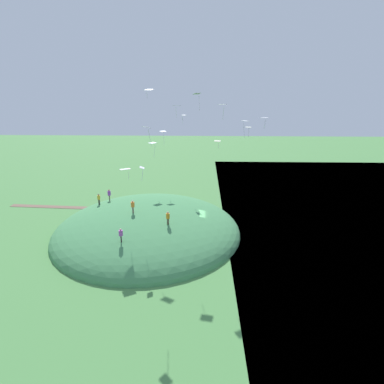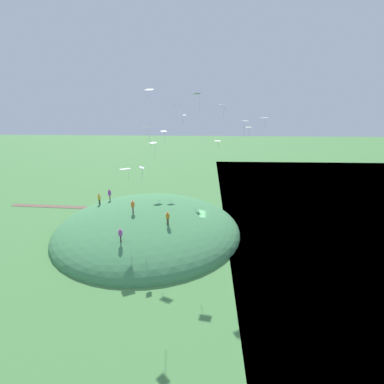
% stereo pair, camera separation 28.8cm
% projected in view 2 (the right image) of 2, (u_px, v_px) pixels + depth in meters
% --- Properties ---
extents(ground_plane, '(160.00, 160.00, 0.00)m').
position_uv_depth(ground_plane, '(196.00, 231.00, 44.44)').
color(ground_plane, '#4A8644').
extents(grass_hill, '(24.16, 25.63, 6.08)m').
position_uv_depth(grass_hill, '(148.00, 231.00, 44.21)').
color(grass_hill, '#448650').
rests_on(grass_hill, ground_plane).
extents(dirt_path, '(16.29, 2.14, 0.04)m').
position_uv_depth(dirt_path, '(61.00, 207.00, 52.75)').
color(dirt_path, brown).
rests_on(dirt_path, ground_plane).
extents(person_on_hilltop, '(0.61, 0.61, 1.67)m').
position_uv_depth(person_on_hilltop, '(133.00, 205.00, 42.09)').
color(person_on_hilltop, brown).
rests_on(person_on_hilltop, grass_hill).
extents(person_watching_kites, '(0.40, 0.40, 1.61)m').
position_uv_depth(person_watching_kites, '(99.00, 198.00, 47.20)').
color(person_watching_kites, '#35332E').
rests_on(person_watching_kites, grass_hill).
extents(person_with_child, '(0.57, 0.57, 1.60)m').
position_uv_depth(person_with_child, '(168.00, 216.00, 39.23)').
color(person_with_child, brown).
rests_on(person_with_child, grass_hill).
extents(person_walking_path, '(0.50, 0.50, 1.73)m').
position_uv_depth(person_walking_path, '(110.00, 193.00, 48.71)').
color(person_walking_path, brown).
rests_on(person_walking_path, grass_hill).
extents(person_near_shore, '(0.53, 0.53, 1.56)m').
position_uv_depth(person_near_shore, '(120.00, 233.00, 35.86)').
color(person_near_shore, black).
rests_on(person_near_shore, grass_hill).
extents(kite_0, '(1.04, 1.08, 2.05)m').
position_uv_depth(kite_0, '(146.00, 128.00, 33.24)').
color(kite_0, white).
extents(kite_1, '(0.93, 0.72, 1.09)m').
position_uv_depth(kite_1, '(218.00, 141.00, 44.99)').
color(kite_1, '#F5E5CF').
extents(kite_2, '(0.74, 0.53, 1.28)m').
position_uv_depth(kite_2, '(249.00, 128.00, 42.53)').
color(kite_2, white).
extents(kite_3, '(1.08, 0.99, 2.01)m').
position_uv_depth(kite_3, '(197.00, 95.00, 39.45)').
color(kite_3, white).
extents(kite_4, '(0.85, 0.98, 1.37)m').
position_uv_depth(kite_4, '(184.00, 116.00, 51.92)').
color(kite_4, silver).
extents(kite_5, '(1.17, 1.05, 1.31)m').
position_uv_depth(kite_5, '(265.00, 118.00, 38.77)').
color(kite_5, white).
extents(kite_6, '(1.09, 1.11, 2.01)m').
position_uv_depth(kite_6, '(245.00, 122.00, 40.16)').
color(kite_6, white).
extents(kite_7, '(1.44, 1.30, 1.37)m').
position_uv_depth(kite_7, '(125.00, 169.00, 38.45)').
color(kite_7, white).
extents(kite_8, '(1.35, 1.40, 2.24)m').
position_uv_depth(kite_8, '(153.00, 143.00, 50.52)').
color(kite_8, white).
extents(kite_9, '(1.34, 1.22, 1.16)m').
position_uv_depth(kite_9, '(149.00, 90.00, 43.76)').
color(kite_9, silver).
extents(kite_10, '(0.64, 0.86, 1.61)m').
position_uv_depth(kite_10, '(142.00, 168.00, 38.27)').
color(kite_10, white).
extents(kite_11, '(1.19, 1.18, 2.25)m').
position_uv_depth(kite_11, '(164.00, 132.00, 52.02)').
color(kite_11, white).
extents(kite_12, '(1.27, 1.09, 2.05)m').
position_uv_depth(kite_12, '(223.00, 105.00, 44.31)').
color(kite_12, silver).
extents(kite_13, '(1.17, 0.93, 1.45)m').
position_uv_depth(kite_13, '(177.00, 106.00, 40.17)').
color(kite_13, white).
extents(mooring_post, '(0.14, 0.14, 1.15)m').
position_uv_depth(mooring_post, '(221.00, 214.00, 48.32)').
color(mooring_post, brown).
rests_on(mooring_post, ground_plane).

